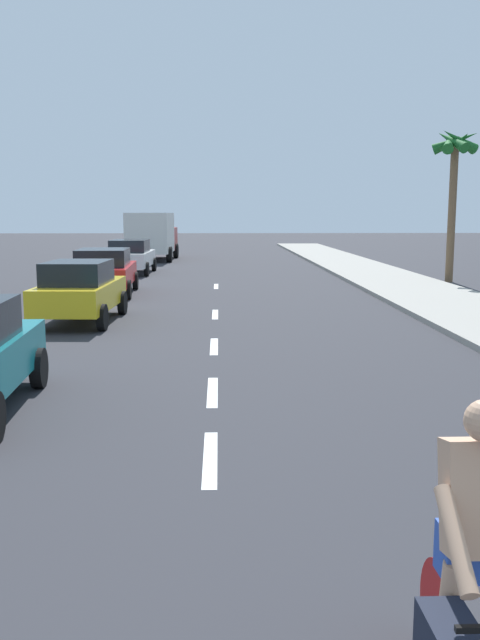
{
  "coord_description": "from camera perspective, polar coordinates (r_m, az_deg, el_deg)",
  "views": [
    {
      "loc": [
        0.11,
        1.71,
        2.74
      ],
      "look_at": [
        0.43,
        12.14,
        1.1
      ],
      "focal_mm": 37.99,
      "sensor_mm": 36.0,
      "label": 1
    }
  ],
  "objects": [
    {
      "name": "parked_car_white",
      "position": [
        31.78,
        -9.21,
        5.39
      ],
      "size": [
        2.06,
        4.34,
        1.57
      ],
      "rotation": [
        0.0,
        0.0,
        -0.02
      ],
      "color": "white",
      "rests_on": "ground"
    },
    {
      "name": "lane_stripe_4",
      "position": [
        14.15,
        -2.2,
        -2.23
      ],
      "size": [
        0.16,
        1.8,
        0.01
      ],
      "primitive_type": "cube",
      "color": "white",
      "rests_on": "ground"
    },
    {
      "name": "lane_stripe_3",
      "position": [
        10.59,
        -2.33,
        -6.05
      ],
      "size": [
        0.16,
        1.8,
        0.01
      ],
      "primitive_type": "cube",
      "color": "white",
      "rests_on": "ground"
    },
    {
      "name": "cyclist",
      "position": [
        3.93,
        18.88,
        -20.63
      ],
      "size": [
        0.62,
        1.71,
        1.82
      ],
      "rotation": [
        0.0,
        0.0,
        3.15
      ],
      "color": "black",
      "rests_on": "ground"
    },
    {
      "name": "palm_tree_distant",
      "position": [
        28.77,
        17.6,
        12.84
      ],
      "size": [
        1.83,
        2.03,
        6.26
      ],
      "color": "brown",
      "rests_on": "ground"
    },
    {
      "name": "lane_stripe_6",
      "position": [
        25.88,
        -2.02,
        2.85
      ],
      "size": [
        0.16,
        1.8,
        0.01
      ],
      "primitive_type": "cube",
      "color": "white",
      "rests_on": "ground"
    },
    {
      "name": "ground_plane",
      "position": [
        18.49,
        -2.11,
        0.4
      ],
      "size": [
        160.0,
        160.0,
        0.0
      ],
      "primitive_type": "plane",
      "color": "#2D2D33"
    },
    {
      "name": "parked_car_yellow",
      "position": [
        17.66,
        -13.35,
        2.5
      ],
      "size": [
        1.95,
        3.98,
        1.57
      ],
      "rotation": [
        0.0,
        0.0,
        -0.04
      ],
      "color": "gold",
      "rests_on": "ground"
    },
    {
      "name": "delivery_truck",
      "position": [
        40.87,
        -7.42,
        7.12
      ],
      "size": [
        2.84,
        6.32,
        2.8
      ],
      "rotation": [
        0.0,
        0.0,
        -0.03
      ],
      "color": "maroon",
      "rests_on": "ground"
    },
    {
      "name": "parked_car_red",
      "position": [
        23.61,
        -11.38,
        4.14
      ],
      "size": [
        2.19,
        4.49,
        1.57
      ],
      "rotation": [
        0.0,
        0.0,
        0.04
      ],
      "color": "red",
      "rests_on": "ground"
    },
    {
      "name": "lane_stripe_5",
      "position": [
        18.64,
        -2.1,
        0.48
      ],
      "size": [
        0.16,
        1.8,
        0.01
      ],
      "primitive_type": "cube",
      "color": "white",
      "rests_on": "ground"
    },
    {
      "name": "lane_stripe_2",
      "position": [
        7.83,
        -2.52,
        -11.53
      ],
      "size": [
        0.16,
        1.8,
        0.01
      ],
      "primitive_type": "cube",
      "color": "white",
      "rests_on": "ground"
    },
    {
      "name": "sidewalk_strip",
      "position": [
        21.62,
        17.07,
        1.44
      ],
      "size": [
        3.6,
        80.0,
        0.14
      ],
      "primitive_type": "cube",
      "color": "#9E998E",
      "rests_on": "ground"
    }
  ]
}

